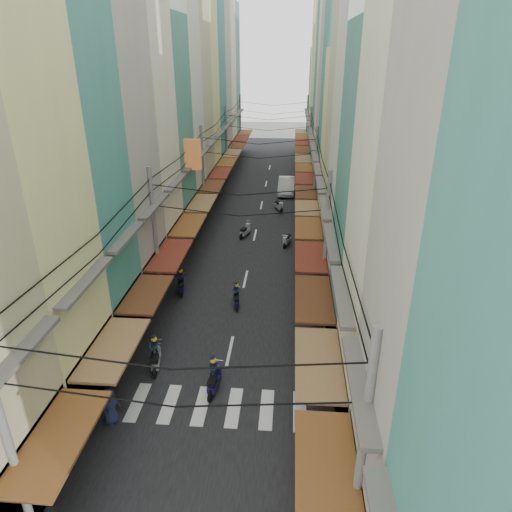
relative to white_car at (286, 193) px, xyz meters
The scene contains 15 objects.
ground 26.56m from the white_car, 95.14° to the right, with size 160.00×160.00×0.00m, color slate.
road 6.87m from the white_car, 110.26° to the right, with size 10.00×80.00×0.02m, color black.
sidewalk_left 10.98m from the white_car, 144.01° to the right, with size 3.00×80.00×0.06m, color slate.
sidewalk_right 7.65m from the white_car, 57.43° to the right, with size 3.00×80.00×0.06m, color slate.
crosswalk 32.54m from the white_car, 94.20° to the right, with size 7.55×2.40×0.01m.
building_row_left 17.30m from the white_car, 136.17° to the right, with size 7.80×67.67×23.70m.
building_row_right 14.81m from the white_car, 61.04° to the right, with size 7.80×68.98×22.59m.
utility_poles 13.41m from the white_car, 101.76° to the right, with size 10.20×66.13×8.20m.
white_car is the anchor object (origin of this frame).
bicycle 28.23m from the white_car, 83.66° to the right, with size 0.66×1.76×1.21m, color black.
moving_scooters 22.77m from the white_car, 98.65° to the right, with size 6.88×27.23×1.85m.
parked_scooters 30.80m from the white_car, 86.51° to the right, with size 13.44×14.65×1.01m.
pedestrians 24.80m from the white_car, 106.54° to the right, with size 11.97×25.32×2.18m.
market_umbrella 33.45m from the white_car, 83.57° to the right, with size 2.28×2.28×2.41m.
traffic_sign 27.25m from the white_car, 84.93° to the right, with size 0.10×0.67×3.08m.
Camera 1 is at (2.81, -20.96, 13.92)m, focal length 32.00 mm.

